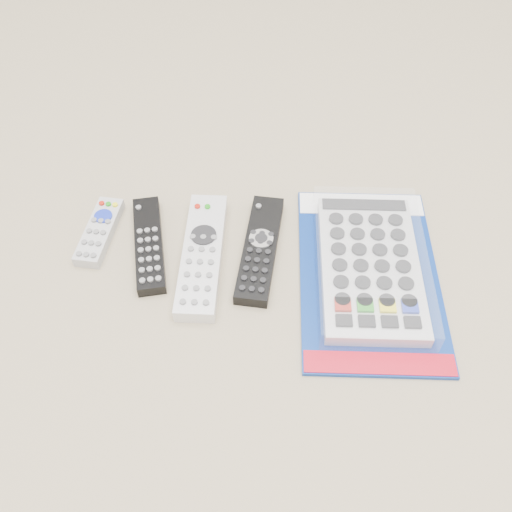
{
  "coord_description": "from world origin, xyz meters",
  "views": [
    {
      "loc": [
        0.03,
        -0.52,
        0.67
      ],
      "look_at": [
        0.03,
        0.02,
        0.01
      ],
      "focal_mm": 40.0,
      "sensor_mm": 36.0,
      "label": 1
    }
  ],
  "objects_px": {
    "remote_small_grey": "(99,231)",
    "remote_slim_black": "(149,244)",
    "remote_large_black": "(260,249)",
    "remote_silver_dvd": "(202,255)",
    "jumbo_remote_packaged": "(370,265)"
  },
  "relations": [
    {
      "from": "remote_large_black",
      "to": "jumbo_remote_packaged",
      "type": "bearing_deg",
      "value": -5.19
    },
    {
      "from": "remote_large_black",
      "to": "jumbo_remote_packaged",
      "type": "height_order",
      "value": "jumbo_remote_packaged"
    },
    {
      "from": "remote_silver_dvd",
      "to": "jumbo_remote_packaged",
      "type": "bearing_deg",
      "value": -3.38
    },
    {
      "from": "jumbo_remote_packaged",
      "to": "remote_large_black",
      "type": "bearing_deg",
      "value": 168.31
    },
    {
      "from": "remote_small_grey",
      "to": "jumbo_remote_packaged",
      "type": "relative_size",
      "value": 0.4
    },
    {
      "from": "remote_slim_black",
      "to": "remote_large_black",
      "type": "distance_m",
      "value": 0.17
    },
    {
      "from": "remote_silver_dvd",
      "to": "jumbo_remote_packaged",
      "type": "relative_size",
      "value": 0.68
    },
    {
      "from": "remote_small_grey",
      "to": "remote_slim_black",
      "type": "bearing_deg",
      "value": -9.98
    },
    {
      "from": "remote_slim_black",
      "to": "remote_silver_dvd",
      "type": "distance_m",
      "value": 0.09
    },
    {
      "from": "remote_silver_dvd",
      "to": "remote_large_black",
      "type": "xyz_separation_m",
      "value": [
        0.09,
        0.01,
        -0.0
      ]
    },
    {
      "from": "remote_small_grey",
      "to": "remote_silver_dvd",
      "type": "xyz_separation_m",
      "value": [
        0.16,
        -0.05,
        0.0
      ]
    },
    {
      "from": "remote_small_grey",
      "to": "remote_large_black",
      "type": "xyz_separation_m",
      "value": [
        0.25,
        -0.04,
        0.0
      ]
    },
    {
      "from": "remote_silver_dvd",
      "to": "jumbo_remote_packaged",
      "type": "xyz_separation_m",
      "value": [
        0.25,
        -0.03,
        0.01
      ]
    },
    {
      "from": "remote_slim_black",
      "to": "remote_large_black",
      "type": "relative_size",
      "value": 0.9
    },
    {
      "from": "remote_slim_black",
      "to": "remote_large_black",
      "type": "bearing_deg",
      "value": -12.68
    }
  ]
}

